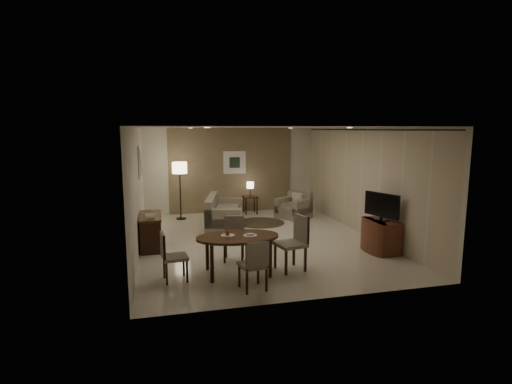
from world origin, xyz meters
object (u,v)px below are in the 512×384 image
object	(u,v)px
tv_cabinet	(381,236)
chair_far	(234,239)
side_table	(250,205)
dining_table	(238,255)
floor_lamp	(180,191)
chair_left	(175,257)
armchair	(294,206)
chair_near	(253,264)
chair_right	(290,243)
sofa	(225,212)
console_desk	(151,231)

from	to	relation	value
tv_cabinet	chair_far	bearing A→B (deg)	176.91
tv_cabinet	side_table	bearing A→B (deg)	112.59
dining_table	floor_lamp	xyz separation A→B (m)	(-0.76, 4.87, 0.49)
tv_cabinet	floor_lamp	bearing A→B (deg)	133.57
chair_left	armchair	size ratio (longest dim) A/B	1.02
armchair	dining_table	bearing A→B (deg)	-64.52
tv_cabinet	chair_left	world-z (taller)	chair_left
chair_near	chair_right	bearing A→B (deg)	-150.27
tv_cabinet	chair_left	distance (m)	4.50
sofa	armchair	world-z (taller)	sofa
console_desk	side_table	distance (m)	4.27
dining_table	armchair	world-z (taller)	armchair
chair_far	armchair	size ratio (longest dim) A/B	1.03
side_table	floor_lamp	bearing A→B (deg)	-173.28
chair_near	floor_lamp	distance (m)	5.72
sofa	floor_lamp	size ratio (longest dim) A/B	1.08
dining_table	chair_far	size ratio (longest dim) A/B	1.73
console_desk	side_table	world-z (taller)	console_desk
dining_table	chair_right	size ratio (longest dim) A/B	1.47
floor_lamp	tv_cabinet	bearing A→B (deg)	-46.43
chair_right	floor_lamp	size ratio (longest dim) A/B	0.61
chair_far	side_table	size ratio (longest dim) A/B	1.57
dining_table	armchair	xyz separation A→B (m)	(2.55, 4.20, 0.02)
console_desk	dining_table	bearing A→B (deg)	-52.87
side_table	chair_far	bearing A→B (deg)	-107.27
dining_table	chair_far	xyz separation A→B (m)	(0.07, 0.76, 0.08)
chair_near	armchair	bearing A→B (deg)	-125.38
console_desk	tv_cabinet	world-z (taller)	console_desk
chair_right	sofa	distance (m)	3.66
tv_cabinet	side_table	size ratio (longest dim) A/B	1.59
sofa	dining_table	bearing A→B (deg)	-172.49
sofa	side_table	distance (m)	1.91
chair_left	armchair	world-z (taller)	chair_left
sofa	console_desk	bearing A→B (deg)	140.26
chair_left	armchair	bearing A→B (deg)	-46.88
chair_near	floor_lamp	xyz separation A→B (m)	(-0.86, 5.64, 0.42)
dining_table	side_table	world-z (taller)	dining_table
console_desk	chair_right	distance (m)	3.35
console_desk	chair_near	size ratio (longest dim) A/B	1.38
chair_near	chair_far	xyz separation A→B (m)	(-0.03, 1.54, 0.01)
console_desk	chair_near	bearing A→B (deg)	-59.68
armchair	side_table	bearing A→B (deg)	-162.66
chair_far	chair_left	world-z (taller)	chair_far
chair_near	dining_table	bearing A→B (deg)	-92.19
console_desk	side_table	size ratio (longest dim) A/B	2.13
console_desk	sofa	size ratio (longest dim) A/B	0.66
chair_right	chair_near	bearing A→B (deg)	-63.17
chair_left	floor_lamp	bearing A→B (deg)	-10.44
chair_far	sofa	bearing A→B (deg)	98.57
console_desk	armchair	xyz separation A→B (m)	(4.13, 2.11, 0.01)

